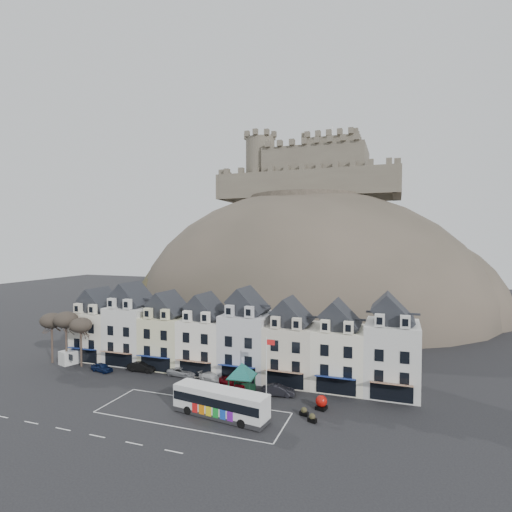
{
  "coord_description": "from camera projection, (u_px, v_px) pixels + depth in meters",
  "views": [
    {
      "loc": [
        24.31,
        -39.36,
        20.03
      ],
      "look_at": [
        1.77,
        24.0,
        17.47
      ],
      "focal_mm": 28.0,
      "sensor_mm": 36.0,
      "label": 1
    }
  ],
  "objects": [
    {
      "name": "ground",
      "position": [
        172.0,
        415.0,
        45.96
      ],
      "size": [
        300.0,
        300.0,
        0.0
      ],
      "primitive_type": "plane",
      "color": "black",
      "rests_on": "ground"
    },
    {
      "name": "coach_bay_markings",
      "position": [
        193.0,
        413.0,
        46.47
      ],
      "size": [
        22.0,
        7.5,
        0.01
      ],
      "primitive_type": "cube",
      "color": "silver",
      "rests_on": "ground"
    },
    {
      "name": "townhouse_terrace",
      "position": [
        228.0,
        337.0,
        60.75
      ],
      "size": [
        54.4,
        9.35,
        11.8
      ],
      "color": "white",
      "rests_on": "ground"
    },
    {
      "name": "castle_hill",
      "position": [
        309.0,
        313.0,
        110.45
      ],
      "size": [
        100.0,
        76.0,
        68.0
      ],
      "color": "#3E3A30",
      "rests_on": "ground"
    },
    {
      "name": "castle",
      "position": [
        312.0,
        171.0,
        115.75
      ],
      "size": [
        50.2,
        22.2,
        22.0
      ],
      "color": "#5F5649",
      "rests_on": "ground"
    },
    {
      "name": "tree_left_far",
      "position": [
        52.0,
        321.0,
        65.3
      ],
      "size": [
        3.61,
        3.61,
        8.24
      ],
      "color": "#332820",
      "rests_on": "ground"
    },
    {
      "name": "tree_left_mid",
      "position": [
        66.0,
        320.0,
        64.28
      ],
      "size": [
        3.78,
        3.78,
        8.64
      ],
      "color": "#332820",
      "rests_on": "ground"
    },
    {
      "name": "tree_left_near",
      "position": [
        81.0,
        326.0,
        63.3
      ],
      "size": [
        3.43,
        3.43,
        7.84
      ],
      "color": "#332820",
      "rests_on": "ground"
    },
    {
      "name": "bus",
      "position": [
        220.0,
        401.0,
        45.27
      ],
      "size": [
        11.77,
        4.31,
        3.25
      ],
      "rotation": [
        0.0,
        0.0,
        -0.15
      ],
      "color": "#262628",
      "rests_on": "ground"
    },
    {
      "name": "bus_shelter",
      "position": [
        242.0,
        370.0,
        51.63
      ],
      "size": [
        6.67,
        6.67,
        4.25
      ],
      "rotation": [
        0.0,
        0.0,
        0.09
      ],
      "color": "black",
      "rests_on": "ground"
    },
    {
      "name": "red_buoy",
      "position": [
        321.0,
        402.0,
        47.3
      ],
      "size": [
        1.4,
        1.4,
        1.7
      ],
      "rotation": [
        0.0,
        0.0,
        -0.26
      ],
      "color": "black",
      "rests_on": "ground"
    },
    {
      "name": "flagpole",
      "position": [
        267.0,
        364.0,
        50.38
      ],
      "size": [
        1.14,
        0.13,
        7.85
      ],
      "rotation": [
        0.0,
        0.0,
        0.05
      ],
      "color": "silver",
      "rests_on": "ground"
    },
    {
      "name": "white_van",
      "position": [
        76.0,
        356.0,
        65.68
      ],
      "size": [
        3.47,
        5.18,
        2.18
      ],
      "rotation": [
        0.0,
        0.0,
        -0.32
      ],
      "color": "silver",
      "rests_on": "ground"
    },
    {
      "name": "planter_west",
      "position": [
        304.0,
        412.0,
        45.67
      ],
      "size": [
        1.06,
        0.7,
        0.97
      ],
      "rotation": [
        0.0,
        0.0,
        -0.23
      ],
      "color": "black",
      "rests_on": "ground"
    },
    {
      "name": "planter_east",
      "position": [
        312.0,
        418.0,
        44.0
      ],
      "size": [
        1.1,
        0.81,
        0.99
      ],
      "rotation": [
        0.0,
        0.0,
        -0.36
      ],
      "color": "black",
      "rests_on": "ground"
    },
    {
      "name": "car_navy",
      "position": [
        102.0,
        367.0,
        61.03
      ],
      "size": [
        3.98,
        2.19,
        1.28
      ],
      "primitive_type": "imported",
      "rotation": [
        0.0,
        0.0,
        1.38
      ],
      "color": "#0B173A",
      "rests_on": "ground"
    },
    {
      "name": "car_black",
      "position": [
        142.0,
        367.0,
        61.11
      ],
      "size": [
        4.55,
        1.67,
        1.49
      ],
      "primitive_type": "imported",
      "rotation": [
        0.0,
        0.0,
        1.59
      ],
      "color": "black",
      "rests_on": "ground"
    },
    {
      "name": "car_silver",
      "position": [
        182.0,
        372.0,
        59.11
      ],
      "size": [
        4.6,
        2.37,
        1.26
      ],
      "primitive_type": "imported",
      "rotation": [
        0.0,
        0.0,
        1.51
      ],
      "color": "#A0A1A7",
      "rests_on": "ground"
    },
    {
      "name": "car_white",
      "position": [
        211.0,
        378.0,
        56.61
      ],
      "size": [
        4.59,
        3.12,
        1.23
      ],
      "primitive_type": "imported",
      "rotation": [
        0.0,
        0.0,
        1.21
      ],
      "color": "silver",
      "rests_on": "ground"
    },
    {
      "name": "car_maroon",
      "position": [
        234.0,
        382.0,
        54.47
      ],
      "size": [
        4.78,
        3.11,
        1.51
      ],
      "primitive_type": "imported",
      "rotation": [
        0.0,
        0.0,
        1.24
      ],
      "color": "#65050D",
      "rests_on": "ground"
    },
    {
      "name": "car_charcoal",
      "position": [
        278.0,
        390.0,
        51.53
      ],
      "size": [
        4.45,
        2.15,
        1.41
      ],
      "primitive_type": "imported",
      "rotation": [
        0.0,
        0.0,
        1.73
      ],
      "color": "black",
      "rests_on": "ground"
    }
  ]
}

